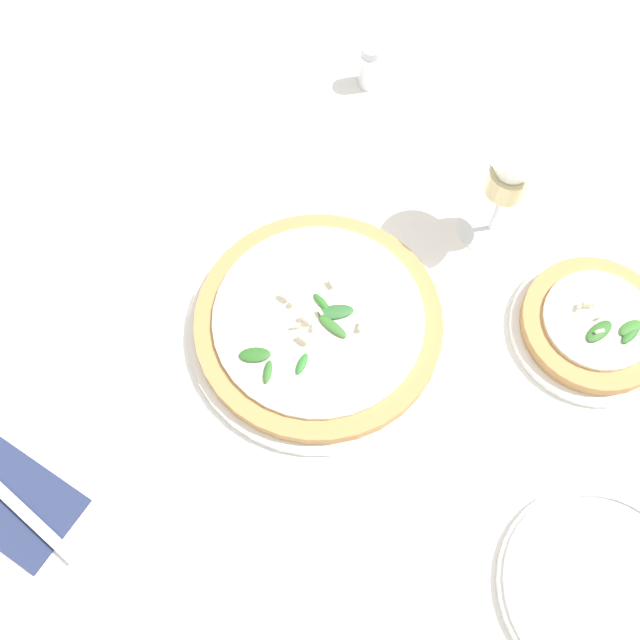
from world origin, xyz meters
TOP-DOWN VIEW (x-y plane):
  - ground_plane at (0.00, 0.00)m, footprint 6.00×6.00m
  - pizza_arugula_main at (-0.00, -0.01)m, footprint 0.31×0.31m
  - pizza_personal_side at (-0.25, -0.21)m, footprint 0.19×0.19m
  - wine_glass at (-0.08, -0.26)m, footprint 0.09×0.09m
  - napkin at (0.13, 0.35)m, footprint 0.15×0.11m
  - fork at (0.13, 0.35)m, footprint 0.21×0.02m
  - side_plate_white at (-0.40, 0.03)m, footprint 0.21×0.21m
  - shaker_pepper at (0.19, -0.36)m, footprint 0.03×0.03m

SIDE VIEW (x-z plane):
  - ground_plane at x=0.00m, z-range 0.00..0.00m
  - napkin at x=0.13m, z-range 0.00..0.01m
  - fork at x=0.13m, z-range 0.01..0.01m
  - side_plate_white at x=-0.40m, z-range 0.00..0.02m
  - pizza_personal_side at x=-0.25m, z-range -0.01..0.04m
  - pizza_arugula_main at x=0.00m, z-range -0.01..0.04m
  - shaker_pepper at x=0.19m, z-range 0.00..0.07m
  - wine_glass at x=-0.08m, z-range 0.03..0.21m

